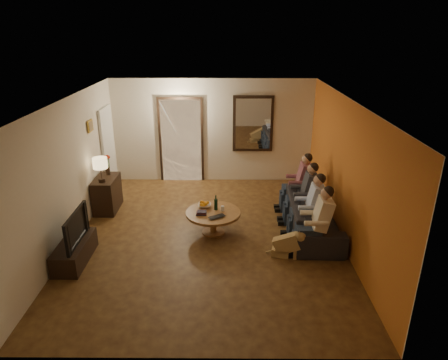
{
  "coord_description": "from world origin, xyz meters",
  "views": [
    {
      "loc": [
        0.35,
        -6.74,
        3.82
      ],
      "look_at": [
        0.3,
        0.3,
        1.05
      ],
      "focal_mm": 32.0,
      "sensor_mm": 36.0,
      "label": 1
    }
  ],
  "objects_px": {
    "sofa": "(312,215)",
    "coffee_table": "(213,222)",
    "table_lamp": "(101,170)",
    "tv_stand": "(75,252)",
    "tv": "(71,228)",
    "bowl": "(204,205)",
    "wine_bottle": "(216,202)",
    "laptop": "(218,218)",
    "person_d": "(300,185)",
    "dog": "(287,242)",
    "dresser": "(107,194)",
    "person_c": "(305,196)",
    "person_b": "(311,209)",
    "person_a": "(318,224)"
  },
  "relations": [
    {
      "from": "tv",
      "to": "coffee_table",
      "type": "relative_size",
      "value": 0.93
    },
    {
      "from": "person_d",
      "to": "laptop",
      "type": "bearing_deg",
      "value": -143.05
    },
    {
      "from": "table_lamp",
      "to": "dog",
      "type": "xyz_separation_m",
      "value": [
        3.65,
        -1.67,
        -0.72
      ]
    },
    {
      "from": "table_lamp",
      "to": "bowl",
      "type": "bearing_deg",
      "value": -15.46
    },
    {
      "from": "table_lamp",
      "to": "laptop",
      "type": "height_order",
      "value": "table_lamp"
    },
    {
      "from": "person_c",
      "to": "laptop",
      "type": "xyz_separation_m",
      "value": [
        -1.73,
        -0.7,
        -0.14
      ]
    },
    {
      "from": "dresser",
      "to": "sofa",
      "type": "relative_size",
      "value": 0.37
    },
    {
      "from": "sofa",
      "to": "dog",
      "type": "height_order",
      "value": "sofa"
    },
    {
      "from": "sofa",
      "to": "dog",
      "type": "distance_m",
      "value": 1.16
    },
    {
      "from": "tv_stand",
      "to": "coffee_table",
      "type": "relative_size",
      "value": 1.04
    },
    {
      "from": "tv",
      "to": "person_d",
      "type": "bearing_deg",
      "value": -63.99
    },
    {
      "from": "table_lamp",
      "to": "sofa",
      "type": "xyz_separation_m",
      "value": [
        4.28,
        -0.69,
        -0.68
      ]
    },
    {
      "from": "sofa",
      "to": "person_d",
      "type": "bearing_deg",
      "value": 8.06
    },
    {
      "from": "table_lamp",
      "to": "wine_bottle",
      "type": "xyz_separation_m",
      "value": [
        2.39,
        -0.72,
        -0.4
      ]
    },
    {
      "from": "person_a",
      "to": "laptop",
      "type": "bearing_deg",
      "value": 164.06
    },
    {
      "from": "person_d",
      "to": "dog",
      "type": "relative_size",
      "value": 2.14
    },
    {
      "from": "laptop",
      "to": "bowl",
      "type": "bearing_deg",
      "value": 87.46
    },
    {
      "from": "table_lamp",
      "to": "tv_stand",
      "type": "relative_size",
      "value": 0.49
    },
    {
      "from": "table_lamp",
      "to": "person_b",
      "type": "xyz_separation_m",
      "value": [
        4.18,
        -0.99,
        -0.4
      ]
    },
    {
      "from": "bowl",
      "to": "laptop",
      "type": "height_order",
      "value": "bowl"
    },
    {
      "from": "sofa",
      "to": "coffee_table",
      "type": "xyz_separation_m",
      "value": [
        -1.93,
        -0.12,
        -0.1
      ]
    },
    {
      "from": "sofa",
      "to": "wine_bottle",
      "type": "bearing_deg",
      "value": 92.47
    },
    {
      "from": "tv_stand",
      "to": "coffee_table",
      "type": "height_order",
      "value": "coffee_table"
    },
    {
      "from": "coffee_table",
      "to": "laptop",
      "type": "height_order",
      "value": "laptop"
    },
    {
      "from": "person_d",
      "to": "bowl",
      "type": "xyz_separation_m",
      "value": [
        -2.01,
        -0.8,
        -0.12
      ]
    },
    {
      "from": "tv",
      "to": "bowl",
      "type": "distance_m",
      "value": 2.5
    },
    {
      "from": "coffee_table",
      "to": "laptop",
      "type": "relative_size",
      "value": 3.2
    },
    {
      "from": "sofa",
      "to": "person_a",
      "type": "xyz_separation_m",
      "value": [
        -0.1,
        -0.9,
        0.27
      ]
    },
    {
      "from": "person_c",
      "to": "bowl",
      "type": "height_order",
      "value": "person_c"
    },
    {
      "from": "dresser",
      "to": "dog",
      "type": "relative_size",
      "value": 1.47
    },
    {
      "from": "coffee_table",
      "to": "dresser",
      "type": "bearing_deg",
      "value": 156.1
    },
    {
      "from": "tv_stand",
      "to": "person_c",
      "type": "relative_size",
      "value": 0.92
    },
    {
      "from": "table_lamp",
      "to": "person_a",
      "type": "relative_size",
      "value": 0.45
    },
    {
      "from": "laptop",
      "to": "person_c",
      "type": "bearing_deg",
      "value": -9.68
    },
    {
      "from": "tv",
      "to": "wine_bottle",
      "type": "xyz_separation_m",
      "value": [
        2.39,
        1.11,
        -0.04
      ]
    },
    {
      "from": "tv_stand",
      "to": "person_a",
      "type": "bearing_deg",
      "value": 3.27
    },
    {
      "from": "dresser",
      "to": "laptop",
      "type": "distance_m",
      "value": 2.78
    },
    {
      "from": "dog",
      "to": "coffee_table",
      "type": "height_order",
      "value": "dog"
    },
    {
      "from": "person_a",
      "to": "dog",
      "type": "xyz_separation_m",
      "value": [
        -0.53,
        -0.07,
        -0.32
      ]
    },
    {
      "from": "table_lamp",
      "to": "dresser",
      "type": "bearing_deg",
      "value": 90.0
    },
    {
      "from": "table_lamp",
      "to": "tv",
      "type": "height_order",
      "value": "table_lamp"
    },
    {
      "from": "dresser",
      "to": "person_d",
      "type": "distance_m",
      "value": 4.18
    },
    {
      "from": "dresser",
      "to": "person_b",
      "type": "xyz_separation_m",
      "value": [
        4.18,
        -1.21,
        0.23
      ]
    },
    {
      "from": "tv",
      "to": "person_b",
      "type": "xyz_separation_m",
      "value": [
        4.18,
        0.84,
        -0.05
      ]
    },
    {
      "from": "person_b",
      "to": "person_c",
      "type": "xyz_separation_m",
      "value": [
        0.0,
        0.6,
        0.0
      ]
    },
    {
      "from": "person_b",
      "to": "dog",
      "type": "height_order",
      "value": "person_b"
    },
    {
      "from": "laptop",
      "to": "coffee_table",
      "type": "bearing_deg",
      "value": 77.86
    },
    {
      "from": "table_lamp",
      "to": "person_a",
      "type": "distance_m",
      "value": 4.49
    },
    {
      "from": "person_d",
      "to": "wine_bottle",
      "type": "xyz_separation_m",
      "value": [
        -1.78,
        -0.92,
        0.01
      ]
    },
    {
      "from": "table_lamp",
      "to": "tv",
      "type": "distance_m",
      "value": 1.87
    }
  ]
}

